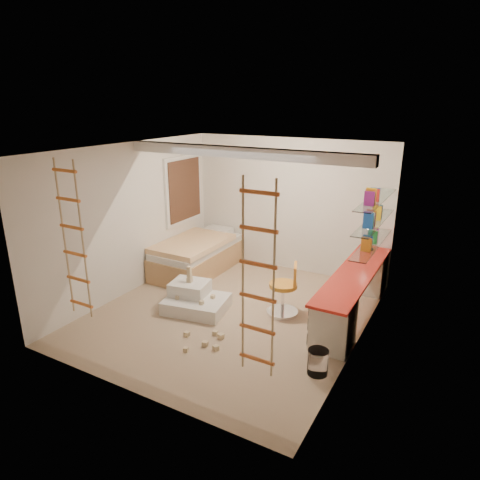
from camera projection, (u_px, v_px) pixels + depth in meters
The scene contains 15 objects.
floor at pixel (231, 313), 6.88m from camera, with size 4.50×4.50×0.00m, color tan.
ceiling_beam at pixel (240, 152), 6.34m from camera, with size 4.00×0.18×0.16m, color white.
window_frame at pixel (183, 190), 8.55m from camera, with size 0.06×1.15×1.35m, color white.
window_blind at pixel (185, 190), 8.53m from camera, with size 0.02×1.00×1.20m, color #4C2D1E.
rope_ladder_left at pixel (73, 241), 5.58m from camera, with size 0.41×0.04×2.13m, color orange, non-canonical shape.
rope_ladder_right at pixel (258, 281), 4.33m from camera, with size 0.41×0.04×2.13m, color #BC4A20, non-canonical shape.
waste_bin at pixel (318, 362), 5.31m from camera, with size 0.26×0.26×0.33m, color white.
desk at pixel (353, 292), 6.67m from camera, with size 0.56×2.80×0.75m.
shelves at pixel (374, 222), 6.48m from camera, with size 0.25×1.80×0.71m.
bed at pixel (198, 255), 8.48m from camera, with size 1.02×2.00×0.69m.
task_lamp at pixel (369, 231), 7.26m from camera, with size 0.14×0.36×0.57m.
swivel_chair at pixel (284, 296), 6.76m from camera, with size 0.65×0.65×0.85m.
play_platform at pixel (195, 299), 6.96m from camera, with size 1.09×0.91×0.43m.
toy_blocks at pixel (198, 311), 6.45m from camera, with size 1.20×1.26×0.70m.
books at pixel (375, 215), 6.45m from camera, with size 0.14×0.70×0.92m.
Camera 1 is at (3.13, -5.31, 3.27)m, focal length 32.00 mm.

